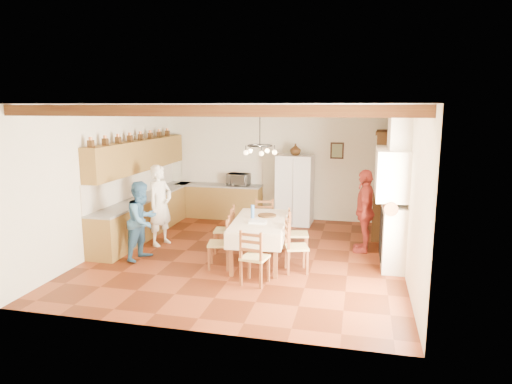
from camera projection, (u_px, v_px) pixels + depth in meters
floor at (248, 255)px, 9.24m from camera, size 6.00×6.50×0.02m
ceiling at (247, 104)px, 8.68m from camera, size 6.00×6.50×0.02m
wall_back at (278, 162)px, 12.08m from camera, size 6.00×0.02×3.00m
wall_front at (186, 223)px, 5.84m from camera, size 6.00×0.02×3.00m
wall_left at (110, 177)px, 9.63m from camera, size 0.02×6.50×3.00m
wall_right at (408, 188)px, 8.29m from camera, size 0.02×6.50×3.00m
ceiling_beams at (247, 109)px, 8.70m from camera, size 6.00×6.30×0.16m
lower_cabinets_left at (148, 215)px, 10.77m from camera, size 0.60×4.30×0.86m
lower_cabinets_back at (219, 202)px, 12.33m from camera, size 2.30×0.60×0.86m
countertop_left at (147, 197)px, 10.68m from camera, size 0.62×4.30×0.04m
countertop_back at (219, 185)px, 12.25m from camera, size 2.34×0.62×0.04m
backsplash_left at (135, 183)px, 10.69m from camera, size 0.03×4.30×0.60m
backsplash_back at (222, 172)px, 12.46m from camera, size 2.30×0.03×0.60m
upper_cabinets at (140, 155)px, 10.53m from camera, size 0.35×4.20×0.70m
fireplace at (390, 191)px, 8.57m from camera, size 0.56×1.60×2.80m
wall_picture at (337, 151)px, 11.65m from camera, size 0.34×0.03×0.42m
refrigerator at (295, 190)px, 11.58m from camera, size 0.91×0.76×1.77m
hutch at (386, 184)px, 10.44m from camera, size 0.63×1.36×2.42m
dining_table at (260, 224)px, 8.73m from camera, size 1.13×1.98×0.83m
chandelier at (260, 146)px, 8.45m from camera, size 0.47×0.47×0.03m
chair_left_near at (219, 243)px, 8.45m from camera, size 0.47×0.49×0.96m
chair_left_far at (224, 229)px, 9.36m from camera, size 0.45×0.47×0.96m
chair_right_near at (297, 246)px, 8.24m from camera, size 0.51×0.52×0.96m
chair_right_far at (298, 233)px, 9.08m from camera, size 0.47×0.49×0.96m
chair_end_near at (255, 256)px, 7.67m from camera, size 0.48×0.47×0.96m
chair_end_far at (264, 222)px, 9.93m from camera, size 0.48×0.46×0.96m
person_man at (160, 205)px, 9.80m from camera, size 0.60×0.74×1.75m
person_woman_blue at (142, 221)px, 8.88m from camera, size 0.74×0.86×1.55m
person_woman_red at (365, 211)px, 9.34m from camera, size 0.45×1.02×1.72m
microwave at (238, 179)px, 12.09m from camera, size 0.62×0.48×0.31m
fridge_vase at (295, 149)px, 11.39m from camera, size 0.33×0.33×0.28m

